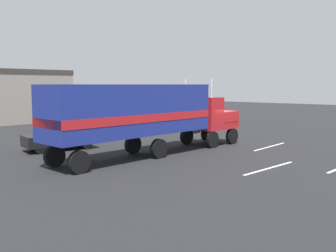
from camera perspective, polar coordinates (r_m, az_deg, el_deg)
name	(u,v)px	position (r m, az deg, el deg)	size (l,w,h in m)	color
ground_plane	(214,144)	(26.95, 6.86, -2.70)	(120.00, 120.00, 0.00)	#232326
lane_stripe_near	(270,147)	(26.54, 14.91, -2.99)	(4.40, 0.16, 0.01)	silver
lane_stripe_mid	(270,168)	(19.81, 14.87, -6.08)	(4.40, 0.16, 0.01)	silver
semi_truck	(147,113)	(22.26, -3.20, 2.01)	(14.32, 3.68, 4.50)	red
person_bystander	(129,134)	(25.44, -5.81, -1.18)	(0.34, 0.46, 1.63)	black
parked_bus	(136,107)	(35.78, -4.81, 2.84)	(11.16, 3.34, 3.40)	#BFB29E
parked_car	(59,137)	(25.30, -15.92, -1.63)	(4.72, 2.90, 1.57)	black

